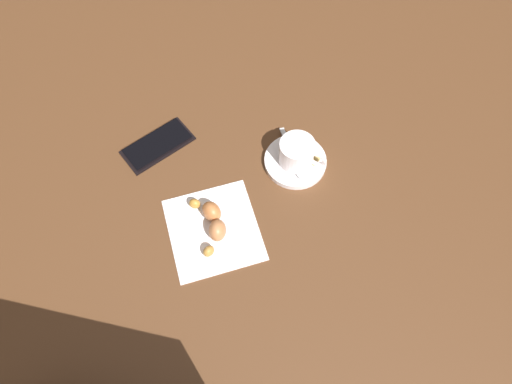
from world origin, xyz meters
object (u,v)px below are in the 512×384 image
object	(u,v)px
croissant	(213,222)
espresso_cup	(297,153)
teaspoon	(296,162)
sugar_packet	(303,152)
saucer	(295,161)
napkin	(214,229)
cell_phone	(158,145)

from	to	relation	value
croissant	espresso_cup	bearing A→B (deg)	11.14
teaspoon	sugar_packet	bearing A→B (deg)	25.06
espresso_cup	teaspoon	bearing A→B (deg)	-135.92
saucer	teaspoon	world-z (taller)	teaspoon
espresso_cup	napkin	xyz separation A→B (m)	(-0.20, -0.05, -0.04)
napkin	croissant	bearing A→B (deg)	63.47
teaspoon	espresso_cup	bearing A→B (deg)	44.08
sugar_packet	cell_phone	distance (m)	0.29
cell_phone	croissant	bearing A→B (deg)	-85.96
sugar_packet	cell_phone	bearing A→B (deg)	38.71
sugar_packet	cell_phone	size ratio (longest dim) A/B	0.47
napkin	espresso_cup	bearing A→B (deg)	12.45
espresso_cup	croissant	xyz separation A→B (m)	(-0.20, -0.04, -0.02)
teaspoon	cell_phone	size ratio (longest dim) A/B	0.85
sugar_packet	croissant	bearing A→B (deg)	85.51
sugar_packet	croissant	xyz separation A→B (m)	(-0.22, -0.05, 0.01)
sugar_packet	croissant	world-z (taller)	croissant
croissant	teaspoon	bearing A→B (deg)	10.24
teaspoon	croissant	size ratio (longest dim) A/B	1.04
teaspoon	croissant	world-z (taller)	croissant
saucer	espresso_cup	size ratio (longest dim) A/B	1.45
teaspoon	cell_phone	distance (m)	0.28
cell_phone	espresso_cup	bearing A→B (deg)	-38.45
saucer	napkin	distance (m)	0.21
napkin	cell_phone	world-z (taller)	cell_phone
napkin	cell_phone	size ratio (longest dim) A/B	1.13
teaspoon	cell_phone	xyz separation A→B (m)	(-0.21, 0.18, -0.01)
saucer	cell_phone	xyz separation A→B (m)	(-0.22, 0.17, -0.00)
saucer	croissant	size ratio (longest dim) A/B	1.01
saucer	teaspoon	size ratio (longest dim) A/B	0.97
napkin	sugar_packet	bearing A→B (deg)	13.15
cell_phone	saucer	bearing A→B (deg)	-38.34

